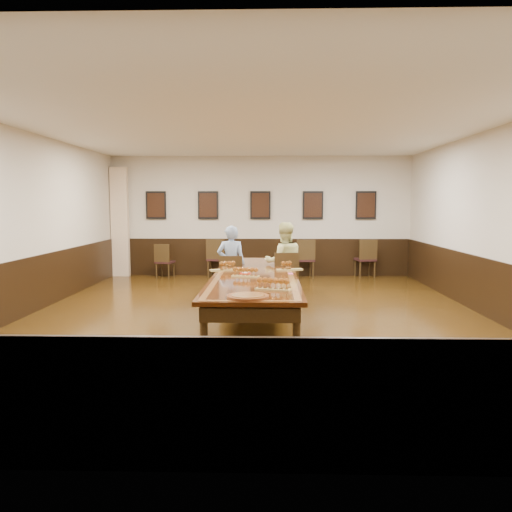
{
  "coord_description": "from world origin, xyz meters",
  "views": [
    {
      "loc": [
        0.23,
        -8.41,
        1.93
      ],
      "look_at": [
        0.0,
        0.5,
        1.0
      ],
      "focal_mm": 35.0,
      "sensor_mm": 36.0,
      "label": 1
    }
  ],
  "objects_px": {
    "spare_chair_b": "(217,258)",
    "spare_chair_d": "(365,258)",
    "spare_chair_c": "(304,258)",
    "carved_platter": "(248,296)",
    "person_man": "(231,264)",
    "person_woman": "(284,262)",
    "chair_man": "(231,279)",
    "spare_chair_a": "(165,261)",
    "chair_woman": "(285,277)",
    "conference_table": "(255,282)"
  },
  "relations": [
    {
      "from": "chair_woman",
      "to": "person_man",
      "type": "bearing_deg",
      "value": -11.01
    },
    {
      "from": "spare_chair_c",
      "to": "spare_chair_b",
      "type": "bearing_deg",
      "value": -9.46
    },
    {
      "from": "chair_woman",
      "to": "person_woman",
      "type": "distance_m",
      "value": 0.3
    },
    {
      "from": "chair_man",
      "to": "spare_chair_b",
      "type": "bearing_deg",
      "value": -81.51
    },
    {
      "from": "person_man",
      "to": "spare_chair_b",
      "type": "bearing_deg",
      "value": -81.27
    },
    {
      "from": "chair_man",
      "to": "spare_chair_c",
      "type": "bearing_deg",
      "value": -117.97
    },
    {
      "from": "spare_chair_a",
      "to": "spare_chair_b",
      "type": "bearing_deg",
      "value": -160.28
    },
    {
      "from": "spare_chair_b",
      "to": "person_man",
      "type": "relative_size",
      "value": 0.67
    },
    {
      "from": "chair_man",
      "to": "spare_chair_a",
      "type": "bearing_deg",
      "value": -61.02
    },
    {
      "from": "person_woman",
      "to": "conference_table",
      "type": "distance_m",
      "value": 1.45
    },
    {
      "from": "spare_chair_c",
      "to": "carved_platter",
      "type": "xyz_separation_m",
      "value": [
        -1.19,
        -6.82,
        0.26
      ]
    },
    {
      "from": "spare_chair_b",
      "to": "person_woman",
      "type": "bearing_deg",
      "value": 121.14
    },
    {
      "from": "chair_woman",
      "to": "conference_table",
      "type": "xyz_separation_m",
      "value": [
        -0.54,
        -1.24,
        0.11
      ]
    },
    {
      "from": "chair_woman",
      "to": "spare_chair_a",
      "type": "bearing_deg",
      "value": -55.01
    },
    {
      "from": "chair_man",
      "to": "conference_table",
      "type": "distance_m",
      "value": 1.3
    },
    {
      "from": "chair_man",
      "to": "person_woman",
      "type": "bearing_deg",
      "value": -173.78
    },
    {
      "from": "chair_man",
      "to": "spare_chair_b",
      "type": "xyz_separation_m",
      "value": [
        -0.65,
        3.5,
        0.04
      ]
    },
    {
      "from": "person_man",
      "to": "chair_man",
      "type": "bearing_deg",
      "value": 90.0
    },
    {
      "from": "spare_chair_b",
      "to": "person_man",
      "type": "distance_m",
      "value": 3.47
    },
    {
      "from": "spare_chair_c",
      "to": "person_man",
      "type": "height_order",
      "value": "person_man"
    },
    {
      "from": "chair_man",
      "to": "spare_chair_c",
      "type": "distance_m",
      "value": 3.8
    },
    {
      "from": "spare_chair_a",
      "to": "person_man",
      "type": "distance_m",
      "value": 3.8
    },
    {
      "from": "chair_woman",
      "to": "spare_chair_d",
      "type": "relative_size",
      "value": 0.99
    },
    {
      "from": "spare_chair_b",
      "to": "spare_chair_c",
      "type": "distance_m",
      "value": 2.31
    },
    {
      "from": "spare_chair_c",
      "to": "conference_table",
      "type": "xyz_separation_m",
      "value": [
        -1.16,
        -4.61,
        0.1
      ]
    },
    {
      "from": "person_man",
      "to": "spare_chair_a",
      "type": "bearing_deg",
      "value": -60.28
    },
    {
      "from": "spare_chair_a",
      "to": "carved_platter",
      "type": "height_order",
      "value": "spare_chair_a"
    },
    {
      "from": "spare_chair_d",
      "to": "person_woman",
      "type": "height_order",
      "value": "person_woman"
    },
    {
      "from": "spare_chair_c",
      "to": "carved_platter",
      "type": "height_order",
      "value": "spare_chair_c"
    },
    {
      "from": "chair_woman",
      "to": "carved_platter",
      "type": "distance_m",
      "value": 3.51
    },
    {
      "from": "chair_woman",
      "to": "spare_chair_b",
      "type": "distance_m",
      "value": 3.85
    },
    {
      "from": "chair_man",
      "to": "carved_platter",
      "type": "bearing_deg",
      "value": 95.97
    },
    {
      "from": "conference_table",
      "to": "spare_chair_c",
      "type": "bearing_deg",
      "value": 75.84
    },
    {
      "from": "spare_chair_c",
      "to": "spare_chair_d",
      "type": "height_order",
      "value": "same"
    },
    {
      "from": "chair_man",
      "to": "carved_platter",
      "type": "height_order",
      "value": "chair_man"
    },
    {
      "from": "spare_chair_a",
      "to": "spare_chair_b",
      "type": "relative_size",
      "value": 0.88
    },
    {
      "from": "person_man",
      "to": "person_woman",
      "type": "distance_m",
      "value": 1.04
    },
    {
      "from": "spare_chair_a",
      "to": "chair_woman",
      "type": "bearing_deg",
      "value": 144.81
    },
    {
      "from": "spare_chair_d",
      "to": "carved_platter",
      "type": "bearing_deg",
      "value": 58.83
    },
    {
      "from": "spare_chair_b",
      "to": "person_woman",
      "type": "relative_size",
      "value": 0.65
    },
    {
      "from": "carved_platter",
      "to": "person_woman",
      "type": "bearing_deg",
      "value": 81.05
    },
    {
      "from": "spare_chair_b",
      "to": "spare_chair_d",
      "type": "height_order",
      "value": "same"
    },
    {
      "from": "chair_man",
      "to": "spare_chair_c",
      "type": "xyz_separation_m",
      "value": [
        1.67,
        3.41,
        0.04
      ]
    },
    {
      "from": "chair_man",
      "to": "person_woman",
      "type": "height_order",
      "value": "person_woman"
    },
    {
      "from": "spare_chair_d",
      "to": "spare_chair_c",
      "type": "bearing_deg",
      "value": -4.78
    },
    {
      "from": "chair_man",
      "to": "spare_chair_b",
      "type": "height_order",
      "value": "spare_chair_b"
    },
    {
      "from": "chair_woman",
      "to": "person_man",
      "type": "distance_m",
      "value": 1.08
    },
    {
      "from": "spare_chair_a",
      "to": "person_man",
      "type": "xyz_separation_m",
      "value": [
        1.99,
        -3.22,
        0.31
      ]
    },
    {
      "from": "spare_chair_c",
      "to": "carved_platter",
      "type": "relative_size",
      "value": 1.52
    },
    {
      "from": "spare_chair_c",
      "to": "person_woman",
      "type": "height_order",
      "value": "person_woman"
    }
  ]
}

